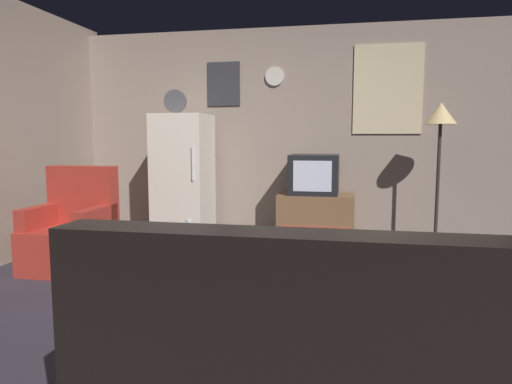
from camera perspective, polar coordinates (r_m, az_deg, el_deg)
The scene contains 14 objects.
ground_plane at distance 3.48m, azimuth -2.56°, elevation -14.11°, with size 12.00×12.00×0.00m, color #2D2833.
wall_with_art at distance 5.66m, azimuth 3.53°, elevation 6.99°, with size 5.20×0.12×2.52m.
fridge at distance 5.47m, azimuth -8.89°, elevation 1.56°, with size 0.60×0.62×1.77m.
tv_stand at distance 5.32m, azimuth 7.35°, elevation -3.47°, with size 0.84×0.53×0.60m.
crt_tv at distance 5.26m, azimuth 7.12°, elevation 2.15°, with size 0.54×0.51×0.44m.
standing_lamp at distance 5.16m, azimuth 21.63°, elevation 7.59°, with size 0.32×0.32×1.59m.
coffee_table at distance 3.67m, azimuth -10.17°, elevation -9.30°, with size 0.72×0.72×0.46m.
wine_glass at distance 3.61m, azimuth -8.18°, elevation -4.52°, with size 0.05×0.05×0.15m, color silver.
mug_ceramic_white at distance 3.72m, azimuth -12.73°, elevation -4.77°, with size 0.08×0.08×0.09m, color silver.
mug_ceramic_tan at distance 3.77m, azimuth -10.09°, elevation -4.54°, with size 0.08×0.08×0.09m, color tan.
remote_control at distance 3.74m, azimuth -8.62°, elevation -5.14°, with size 0.15×0.04×0.02m, color black.
armchair at distance 4.73m, azimuth -21.54°, elevation -4.72°, with size 0.68×0.68×0.96m.
couch at distance 1.97m, azimuth 5.52°, elevation -21.15°, with size 1.70×0.80×0.92m.
book_stack at distance 5.17m, azimuth 13.68°, elevation -6.62°, with size 0.22×0.18×0.13m.
Camera 1 is at (0.79, -3.15, 1.23)m, focal length 32.69 mm.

